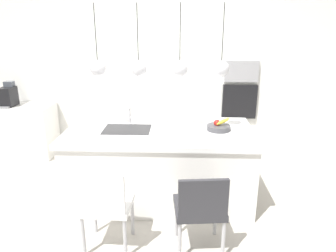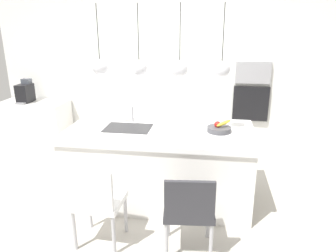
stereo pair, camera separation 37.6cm
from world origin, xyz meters
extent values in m
plane|color=#BCB7AD|center=(0.00, 0.00, 0.00)|extent=(6.60, 6.60, 0.00)
cube|color=white|center=(0.00, 1.65, 1.30)|extent=(6.00, 0.10, 2.60)
cube|color=white|center=(0.00, 0.00, 0.42)|extent=(2.18, 1.05, 0.84)
cube|color=white|center=(0.00, 0.00, 0.87)|extent=(2.24, 1.11, 0.06)
cube|color=#2D2D30|center=(-0.39, 0.00, 0.90)|extent=(0.56, 0.40, 0.02)
cylinder|color=silver|center=(-0.39, 0.24, 1.01)|extent=(0.02, 0.02, 0.22)
cylinder|color=silver|center=(-0.39, 0.16, 1.11)|extent=(0.02, 0.16, 0.02)
cylinder|color=#4C4C51|center=(0.70, 0.02, 0.93)|extent=(0.28, 0.28, 0.06)
sphere|color=red|center=(0.68, 0.03, 0.99)|extent=(0.08, 0.08, 0.08)
ellipsoid|color=yellow|center=(0.75, 0.02, 1.01)|extent=(0.19, 0.11, 0.10)
cube|color=white|center=(-2.40, 1.28, 0.42)|extent=(1.10, 0.60, 0.84)
cube|color=black|center=(-2.51, 1.28, 0.99)|extent=(0.20, 0.28, 0.30)
cube|color=gray|center=(-2.51, 1.11, 0.85)|extent=(0.16, 0.08, 0.02)
cube|color=#4C515B|center=(-2.51, 1.36, 1.18)|extent=(0.14, 0.11, 0.08)
cube|color=#9E9EA3|center=(1.22, 1.58, 1.38)|extent=(0.54, 0.08, 0.34)
cube|color=black|center=(1.22, 1.58, 0.88)|extent=(0.56, 0.08, 0.56)
cube|color=white|center=(-0.44, -0.93, 0.46)|extent=(0.48, 0.44, 0.06)
cube|color=white|center=(-0.45, -1.12, 0.68)|extent=(0.44, 0.06, 0.39)
cylinder|color=#B2B2B7|center=(-0.24, -0.76, 0.21)|extent=(0.04, 0.04, 0.43)
cylinder|color=#B2B2B7|center=(-0.64, -0.74, 0.21)|extent=(0.04, 0.04, 0.43)
cylinder|color=#B2B2B7|center=(-0.25, -1.12, 0.21)|extent=(0.04, 0.04, 0.43)
cylinder|color=#B2B2B7|center=(-0.65, -1.10, 0.21)|extent=(0.04, 0.04, 0.43)
cube|color=#333338|center=(0.44, -0.93, 0.44)|extent=(0.51, 0.47, 0.06)
cube|color=#333338|center=(0.46, -1.13, 0.66)|extent=(0.45, 0.08, 0.37)
cylinder|color=#B2B2B7|center=(0.62, -0.73, 0.21)|extent=(0.04, 0.04, 0.41)
cylinder|color=#B2B2B7|center=(0.22, -0.77, 0.21)|extent=(0.04, 0.04, 0.41)
cylinder|color=#B2B2B7|center=(0.66, -1.10, 0.21)|extent=(0.04, 0.04, 0.41)
cylinder|color=#B2B2B7|center=(0.25, -1.14, 0.21)|extent=(0.04, 0.04, 0.41)
sphere|color=silver|center=(-0.69, 0.00, 1.63)|extent=(0.18, 0.18, 0.18)
cylinder|color=black|center=(-0.69, 0.00, 2.02)|extent=(0.01, 0.01, 0.60)
sphere|color=silver|center=(-0.23, 0.00, 1.63)|extent=(0.18, 0.18, 0.18)
cylinder|color=black|center=(-0.23, 0.00, 2.02)|extent=(0.01, 0.01, 0.60)
sphere|color=silver|center=(0.23, 0.00, 1.63)|extent=(0.18, 0.18, 0.18)
cylinder|color=black|center=(0.23, 0.00, 2.02)|extent=(0.01, 0.01, 0.60)
sphere|color=silver|center=(0.69, 0.00, 1.63)|extent=(0.18, 0.18, 0.18)
cylinder|color=black|center=(0.69, 0.00, 2.02)|extent=(0.01, 0.01, 0.60)
camera|label=1|loc=(0.25, -3.58, 2.13)|focal=33.97mm
camera|label=2|loc=(0.62, -3.54, 2.13)|focal=33.97mm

